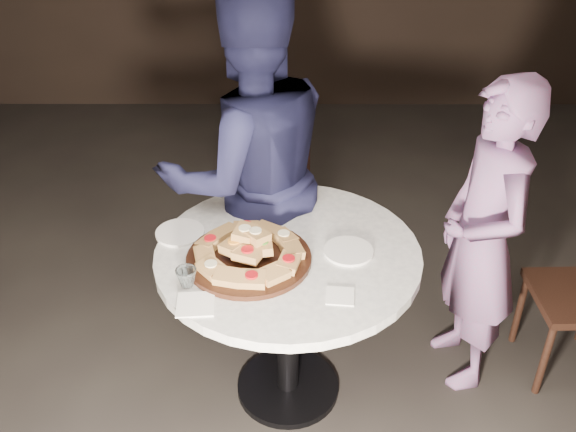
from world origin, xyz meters
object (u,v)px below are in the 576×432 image
Objects in this scene: table at (288,279)px; serving_board at (249,259)px; focaccia_pile at (249,249)px; chair_far at (264,187)px; water_glass at (187,277)px; diner_navy at (250,175)px; diner_teal at (482,241)px.

table is 2.84× the size of serving_board.
focaccia_pile is (-0.15, -0.07, 0.21)m from table.
serving_board is 0.54× the size of chair_far.
water_glass is 0.04× the size of diner_navy.
diner_teal is at bearing 142.67° from diner_navy.
focaccia_pile is 5.56× the size of water_glass.
water_glass is at bearing -81.17° from diner_teal.
serving_board is 1.09m from chair_far.
chair_far reaches higher than table.
diner_teal is at bearing 13.40° from focaccia_pile.
diner_teal reaches higher than water_glass.
diner_navy is at bearing 110.18° from table.
water_glass is (-0.22, -0.15, 0.03)m from serving_board.
focaccia_pile reaches higher than table.
water_glass is at bearing -145.21° from focaccia_pile.
water_glass is (-0.37, -0.23, 0.19)m from table.
table is at bearing 25.06° from focaccia_pile.
diner_navy is (-0.17, 0.48, 0.23)m from table.
chair_far is at bearing 97.90° from table.
table is 0.27m from focaccia_pile.
water_glass is at bearing 54.00° from diner_navy.
diner_navy reaches higher than diner_teal.
serving_board is at bearing -103.29° from focaccia_pile.
diner_navy is at bearing -116.27° from diner_teal.
diner_teal reaches higher than chair_far.
diner_navy is (-0.02, 0.55, 0.07)m from serving_board.
chair_far is (0.02, 1.05, -0.29)m from serving_board.
serving_board is 0.05m from focaccia_pile.
focaccia_pile is 1.10m from chair_far.
table is 1.52× the size of chair_far.
diner_navy is 1.06m from diner_teal.
chair_far is at bearing -114.52° from diner_navy.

